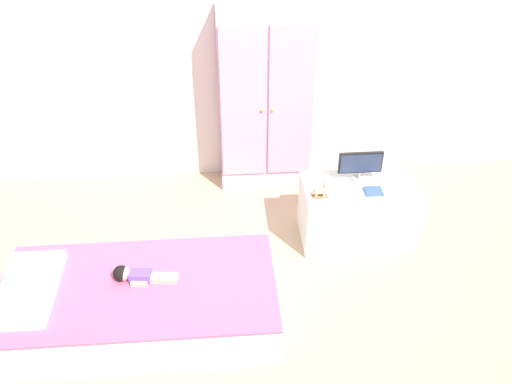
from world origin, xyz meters
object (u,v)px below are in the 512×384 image
(doll, at_px, (133,275))
(book_blue, at_px, (373,191))
(bed, at_px, (141,302))
(tv_stand, at_px, (358,212))
(tv_monitor, at_px, (360,164))
(rocking_horse_toy, at_px, (322,189))
(wardrobe, at_px, (266,101))

(doll, bearing_deg, book_blue, 18.10)
(bed, bearing_deg, doll, 118.53)
(tv_stand, bearing_deg, bed, -155.98)
(bed, height_order, doll, doll)
(doll, height_order, tv_stand, tv_stand)
(tv_stand, height_order, tv_monitor, tv_monitor)
(rocking_horse_toy, xyz_separation_m, book_blue, (0.37, 0.03, -0.06))
(wardrobe, relative_size, rocking_horse_toy, 11.17)
(wardrobe, height_order, tv_stand, wardrobe)
(wardrobe, xyz_separation_m, tv_monitor, (0.60, -0.74, -0.15))
(tv_monitor, bearing_deg, book_blue, -68.71)
(doll, xyz_separation_m, book_blue, (1.60, 0.52, 0.17))
(bed, distance_m, rocking_horse_toy, 1.38)
(tv_monitor, relative_size, rocking_horse_toy, 2.32)
(wardrobe, bearing_deg, tv_monitor, -51.29)
(tv_stand, xyz_separation_m, rocking_horse_toy, (-0.31, -0.12, 0.30))
(tv_monitor, height_order, rocking_horse_toy, tv_monitor)
(doll, height_order, book_blue, book_blue)
(book_blue, bearing_deg, bed, -159.80)
(bed, distance_m, book_blue, 1.70)
(bed, bearing_deg, wardrobe, 58.61)
(book_blue, bearing_deg, wardrobe, 125.98)
(doll, bearing_deg, wardrobe, 56.81)
(tv_stand, height_order, book_blue, book_blue)
(tv_stand, bearing_deg, doll, -158.12)
(bed, bearing_deg, book_blue, 20.20)
(bed, distance_m, tv_stand, 1.65)
(doll, xyz_separation_m, wardrobe, (0.94, 1.43, 0.44))
(wardrobe, distance_m, rocking_horse_toy, 1.00)
(doll, bearing_deg, rocking_horse_toy, 21.87)
(wardrobe, height_order, book_blue, wardrobe)
(bed, height_order, rocking_horse_toy, rocking_horse_toy)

